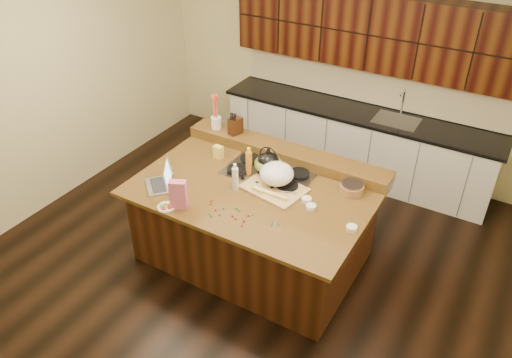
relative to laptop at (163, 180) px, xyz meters
The scene contains 36 objects.
room 1.00m from the laptop, 27.85° to the left, with size 5.52×5.02×2.72m.
island 1.06m from the laptop, 27.85° to the left, with size 2.40×1.60×0.92m.
back_ledge 1.40m from the laptop, 54.16° to the left, with size 2.40×0.30×0.12m, color black.
cooktop 1.10m from the laptop, 41.83° to the left, with size 0.92×0.52×0.05m.
back_counter 2.88m from the laptop, 67.18° to the left, with size 3.70×0.66×2.40m.
kettle 1.10m from the laptop, 41.83° to the left, with size 0.24×0.24×0.21m, color black.
green_bowl 1.10m from the laptop, 41.83° to the left, with size 0.30×0.30×0.16m, color olive.
laptop is the anchor object (origin of this frame).
oil_bottle 0.90m from the laptop, 44.05° to the left, with size 0.07×0.07×0.27m, color #BC6E21.
vinegar_bottle 0.75m from the laptop, 25.48° to the left, with size 0.06×0.06×0.25m, color silver.
wooden_tray 1.15m from the laptop, 30.10° to the left, with size 0.67×0.54×0.24m.
ramekin_a 1.53m from the laptop, 15.44° to the left, with size 0.10×0.10×0.04m, color white.
ramekin_b 1.95m from the laptop, ahead, with size 0.10×0.10×0.04m, color white.
ramekin_c 1.47m from the laptop, 19.55° to the left, with size 0.10×0.10×0.04m, color white.
strainer_bowl 1.91m from the laptop, 26.83° to the left, with size 0.24×0.24×0.09m, color #996B3F.
kitchen_timer 1.30m from the laptop, ahead, with size 0.08×0.08×0.07m, color silver.
pink_bag 0.44m from the laptop, 29.27° to the right, with size 0.16×0.08×0.30m, color #CE6183.
candy_plate 0.39m from the laptop, 46.39° to the right, with size 0.18×0.18×0.01m, color white.
package_box 0.76m from the laptop, 76.19° to the left, with size 0.11×0.07×0.15m, color #EECF54.
utensil_crock 1.14m from the laptop, 95.48° to the left, with size 0.12×0.12×0.14m, color white.
knife_block 1.15m from the laptop, 81.92° to the left, with size 0.10×0.16×0.19m, color black.
gumdrop_0 0.95m from the laptop, ahead, with size 0.02×0.02×0.02m, color red.
gumdrop_1 0.86m from the laptop, ahead, with size 0.02×0.02×0.02m, color #198C26.
gumdrop_2 0.90m from the laptop, ahead, with size 0.02×0.02×0.02m, color red.
gumdrop_3 0.76m from the laptop, ahead, with size 0.02×0.02×0.02m, color #198C26.
gumdrop_4 0.71m from the laptop, ahead, with size 0.02×0.02×0.02m, color red.
gumdrop_5 0.71m from the laptop, 13.09° to the right, with size 0.02×0.02×0.02m, color #198C26.
gumdrop_6 1.02m from the laptop, ahead, with size 0.02×0.02×0.02m, color red.
gumdrop_7 1.04m from the laptop, ahead, with size 0.02×0.02×0.02m, color #198C26.
gumdrop_8 0.59m from the laptop, ahead, with size 0.02×0.02×0.02m, color red.
gumdrop_9 0.75m from the laptop, 14.12° to the right, with size 0.02×0.02×0.02m, color #198C26.
gumdrop_10 1.03m from the laptop, ahead, with size 0.02×0.02×0.02m, color red.
gumdrop_11 0.90m from the laptop, ahead, with size 0.02×0.02×0.02m, color #198C26.
gumdrop_12 0.61m from the laptop, ahead, with size 0.02×0.02×0.02m, color red.
gumdrop_13 0.79m from the laptop, ahead, with size 0.02×0.02×0.02m, color #198C26.
gumdrop_14 1.05m from the laptop, ahead, with size 0.02×0.02×0.02m, color red.
Camera 1 is at (2.14, -3.57, 3.80)m, focal length 35.00 mm.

